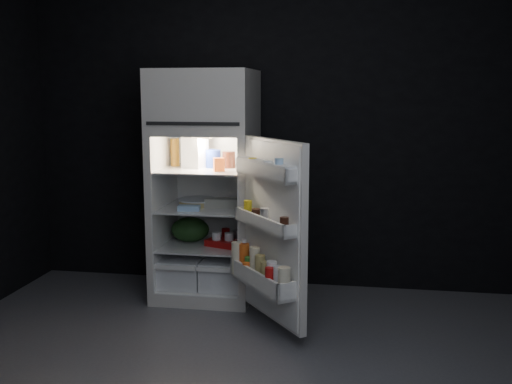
% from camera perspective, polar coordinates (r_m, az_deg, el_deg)
% --- Properties ---
extents(floor, '(4.00, 3.40, 0.00)m').
position_cam_1_polar(floor, '(3.65, -2.98, -16.72)').
color(floor, '#57575C').
rests_on(floor, ground).
extents(wall_back, '(4.00, 0.00, 2.70)m').
position_cam_1_polar(wall_back, '(4.96, 1.16, 6.48)').
color(wall_back, black).
rests_on(wall_back, ground).
extents(wall_front, '(4.00, 0.00, 2.70)m').
position_cam_1_polar(wall_front, '(1.68, -16.01, 0.05)').
color(wall_front, black).
rests_on(wall_front, ground).
extents(refrigerator, '(0.76, 0.71, 1.78)m').
position_cam_1_polar(refrigerator, '(4.71, -4.76, 1.46)').
color(refrigerator, silver).
rests_on(refrigerator, ground).
extents(fridge_door, '(0.59, 0.69, 1.22)m').
position_cam_1_polar(fridge_door, '(3.99, 1.31, -4.04)').
color(fridge_door, silver).
rests_on(fridge_door, ground).
extents(milk_jug, '(0.19, 0.19, 0.24)m').
position_cam_1_polar(milk_jug, '(4.70, -5.85, 3.77)').
color(milk_jug, white).
rests_on(milk_jug, refrigerator).
extents(mayo_jar, '(0.13, 0.13, 0.14)m').
position_cam_1_polar(mayo_jar, '(4.70, -4.09, 3.18)').
color(mayo_jar, navy).
rests_on(mayo_jar, refrigerator).
extents(jam_jar, '(0.11, 0.11, 0.13)m').
position_cam_1_polar(jam_jar, '(4.67, -2.60, 3.09)').
color(jam_jar, black).
rests_on(jam_jar, refrigerator).
extents(amber_bottle, '(0.08, 0.08, 0.22)m').
position_cam_1_polar(amber_bottle, '(4.84, -7.72, 3.77)').
color(amber_bottle, '#BC7A1E').
rests_on(amber_bottle, refrigerator).
extents(small_carton, '(0.09, 0.08, 0.10)m').
position_cam_1_polar(small_carton, '(4.49, -3.55, 2.63)').
color(small_carton, orange).
rests_on(small_carton, refrigerator).
extents(egg_carton, '(0.27, 0.11, 0.07)m').
position_cam_1_polar(egg_carton, '(4.65, -3.25, -1.05)').
color(egg_carton, gray).
rests_on(egg_carton, refrigerator).
extents(pie, '(0.32, 0.32, 0.04)m').
position_cam_1_polar(pie, '(4.77, -5.58, -1.00)').
color(pie, tan).
rests_on(pie, refrigerator).
extents(flat_package, '(0.17, 0.10, 0.04)m').
position_cam_1_polar(flat_package, '(4.55, -6.40, -1.53)').
color(flat_package, '#8BB1D7').
rests_on(flat_package, refrigerator).
extents(wrapped_pkg, '(0.11, 0.10, 0.05)m').
position_cam_1_polar(wrapped_pkg, '(4.79, -2.40, -0.86)').
color(wrapped_pkg, beige).
rests_on(wrapped_pkg, refrigerator).
extents(produce_bag, '(0.38, 0.35, 0.20)m').
position_cam_1_polar(produce_bag, '(4.83, -6.29, -3.57)').
color(produce_bag, '#193815').
rests_on(produce_bag, refrigerator).
extents(yogurt_tray, '(0.31, 0.23, 0.05)m').
position_cam_1_polar(yogurt_tray, '(4.68, -3.06, -4.89)').
color(yogurt_tray, '#A80F0E').
rests_on(yogurt_tray, refrigerator).
extents(small_can_red, '(0.07, 0.07, 0.09)m').
position_cam_1_polar(small_can_red, '(4.89, -2.90, -4.00)').
color(small_can_red, '#A80F0E').
rests_on(small_can_red, refrigerator).
extents(small_can_silver, '(0.08, 0.08, 0.09)m').
position_cam_1_polar(small_can_silver, '(4.83, -1.81, -4.17)').
color(small_can_silver, '#BBBBC0').
rests_on(small_can_silver, refrigerator).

